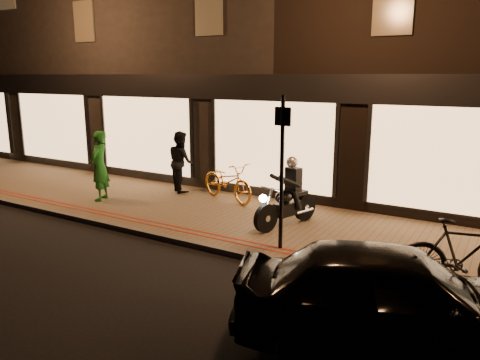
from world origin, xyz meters
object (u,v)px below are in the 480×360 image
object	(u,v)px
bicycle_gold	(227,181)
person_green	(99,166)
sign_post	(282,165)
motorcycle	(288,200)
parked_car	(394,297)

from	to	relation	value
bicycle_gold	person_green	world-z (taller)	person_green
sign_post	person_green	xyz separation A→B (m)	(-5.85, 0.78, -0.73)
bicycle_gold	person_green	distance (m)	3.50
motorcycle	sign_post	xyz separation A→B (m)	(0.49, -1.35, 1.06)
person_green	parked_car	xyz separation A→B (m)	(8.54, -2.97, -0.37)
bicycle_gold	parked_car	xyz separation A→B (m)	(5.54, -4.72, 0.05)
bicycle_gold	parked_car	distance (m)	7.28
motorcycle	sign_post	world-z (taller)	sign_post
motorcycle	bicycle_gold	xyz separation A→B (m)	(-2.36, 1.17, -0.08)
person_green	parked_car	world-z (taller)	person_green
bicycle_gold	person_green	xyz separation A→B (m)	(-3.00, -1.75, 0.41)
sign_post	parked_car	bearing A→B (deg)	-39.22
sign_post	bicycle_gold	distance (m)	3.98
parked_car	person_green	bearing A→B (deg)	50.75
bicycle_gold	person_green	bearing A→B (deg)	140.70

